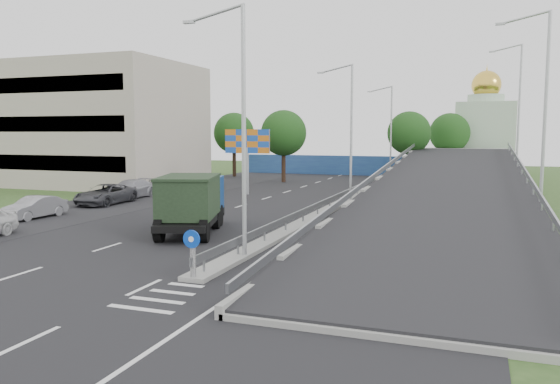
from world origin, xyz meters
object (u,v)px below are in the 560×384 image
at_px(parked_car_d, 130,189).
at_px(parked_car_c, 105,194).
at_px(sign_bollard, 193,253).
at_px(dump_truck, 192,201).
at_px(billboard, 247,145).
at_px(lamp_post_mid, 349,125).
at_px(church, 484,132).
at_px(lamp_post_near, 239,118).
at_px(lamp_post_far, 389,127).
at_px(parked_car_b, 35,207).
at_px(parked_car_e, 197,183).

bearing_deg(parked_car_d, parked_car_c, -79.91).
height_order(sign_bollard, dump_truck, dump_truck).
xyz_separation_m(billboard, parked_car_c, (-7.22, -9.43, -3.45)).
bearing_deg(dump_truck, parked_car_d, 117.80).
distance_m(lamp_post_mid, dump_truck, 16.55).
bearing_deg(dump_truck, lamp_post_mid, 54.26).
distance_m(church, parked_car_c, 49.24).
distance_m(dump_truck, parked_car_d, 16.74).
relative_size(sign_bollard, lamp_post_near, 0.17).
height_order(lamp_post_far, church, church).
bearing_deg(church, lamp_post_mid, -106.22).
height_order(parked_car_c, parked_car_d, parked_car_d).
xyz_separation_m(lamp_post_mid, dump_truck, (-4.84, -15.28, -4.12)).
distance_m(billboard, parked_car_d, 10.19).
xyz_separation_m(sign_bollard, lamp_post_far, (0.11, 43.83, 4.77)).
bearing_deg(billboard, dump_truck, -76.11).
relative_size(lamp_post_near, dump_truck, 1.37).
relative_size(lamp_post_far, dump_truck, 1.37).
height_order(billboard, parked_car_d, billboard).
relative_size(lamp_post_far, billboard, 1.83).
height_order(lamp_post_far, dump_truck, lamp_post_far).
distance_m(sign_bollard, parked_car_c, 23.07).
xyz_separation_m(parked_car_c, parked_car_d, (-0.52, 3.77, 0.00)).
bearing_deg(parked_car_b, parked_car_e, 85.27).
bearing_deg(billboard, parked_car_e, 174.70).
distance_m(church, parked_car_e, 39.92).
xyz_separation_m(lamp_post_far, parked_car_d, (-16.85, -23.66, -5.07)).
relative_size(church, parked_car_e, 3.05).
bearing_deg(parked_car_c, lamp_post_mid, 22.01).
bearing_deg(sign_bollard, parked_car_e, 118.13).
relative_size(church, parked_car_d, 2.71).
bearing_deg(billboard, lamp_post_mid, -12.38).
relative_size(billboard, parked_car_c, 1.04).
height_order(sign_bollard, billboard, billboard).
bearing_deg(parked_car_b, sign_bollard, -28.32).
bearing_deg(church, dump_truck, -106.64).
distance_m(lamp_post_mid, parked_car_c, 18.64).
relative_size(billboard, parked_car_e, 1.22).
xyz_separation_m(lamp_post_near, lamp_post_far, (0.00, 40.00, 0.00)).
xyz_separation_m(dump_truck, parked_car_b, (-11.36, 0.91, -1.00)).
relative_size(church, billboard, 2.51).
bearing_deg(billboard, church, 59.30).
distance_m(sign_bollard, lamp_post_far, 44.08).
distance_m(parked_car_b, parked_car_c, 6.94).
xyz_separation_m(billboard, parked_car_e, (-5.06, 0.47, -3.41)).
relative_size(lamp_post_mid, parked_car_d, 1.98).
relative_size(sign_bollard, lamp_post_far, 0.17).
bearing_deg(sign_bollard, lamp_post_mid, 89.74).
xyz_separation_m(sign_bollard, parked_car_e, (-14.06, 26.29, -0.26)).
distance_m(dump_truck, parked_car_c, 13.95).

